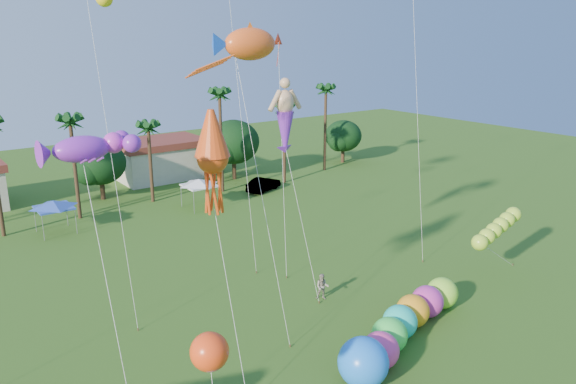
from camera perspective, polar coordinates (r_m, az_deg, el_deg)
tree_line at (r=62.95m, az=-16.07°, el=3.21°), size 69.46×8.91×11.00m
buildings_row at (r=67.23m, az=-23.06°, el=1.34°), size 35.00×7.00×4.00m
tent_row at (r=53.52m, az=-22.55°, el=-1.28°), size 31.00×4.00×0.60m
car_b at (r=63.94m, az=-2.50°, el=0.80°), size 5.03×3.27×1.57m
spectator_b at (r=38.46m, az=3.50°, el=-9.59°), size 1.11×1.11×1.82m
caterpillar_inflatable at (r=33.77m, az=11.24°, el=-13.37°), size 12.76×5.75×2.63m
green_worm at (r=41.34m, az=18.90°, el=-4.88°), size 8.76×1.33×4.07m
orange_ball_kite at (r=21.80m, az=-7.98°, el=-15.78°), size 1.94×1.94×6.79m
merman_kite at (r=37.94m, az=-0.29°, el=7.22°), size 2.20×5.01×14.14m
fish_kite at (r=32.97m, az=-3.85°, el=14.76°), size 5.00×5.83×17.83m
squid_kite at (r=28.46m, az=-7.68°, el=3.41°), size 2.26×5.69×13.93m
lobster_kite at (r=24.81m, az=-20.22°, el=4.10°), size 4.47×5.97×13.59m
delta_kite_red at (r=41.30m, az=-0.99°, el=14.61°), size 2.10×3.31×17.42m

